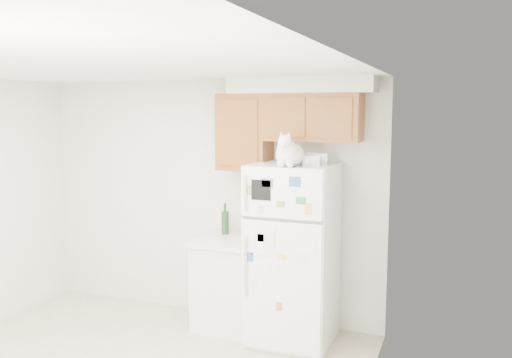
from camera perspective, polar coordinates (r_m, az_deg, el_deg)
The scene contains 8 objects.
room_shell at distance 4.20m, azimuth -14.20°, elevation -0.12°, with size 3.84×4.04×2.52m.
refrigerator at distance 5.16m, azimuth 3.89°, elevation -7.83°, with size 0.76×0.78×1.70m.
base_counter at distance 5.57m, azimuth -2.85°, elevation -10.84°, with size 0.64×0.64×0.92m.
cat at distance 4.78m, azimuth 3.51°, elevation 2.73°, with size 0.30×0.44×0.31m.
storage_box_back at distance 5.02m, azimuth 6.44°, elevation 2.16°, with size 0.18×0.13×0.10m, color white.
storage_box_front at distance 4.88m, azimuth 5.76°, elevation 1.96°, with size 0.15×0.11×0.09m, color white.
bottle_green at distance 5.59m, azimuth -3.27°, elevation -4.19°, with size 0.08×0.08×0.32m, color #19381E, non-canonical shape.
bottle_amber at distance 5.52m, azimuth -1.03°, elevation -4.40°, with size 0.07×0.07×0.31m, color #593814, non-canonical shape.
Camera 1 is at (2.52, -3.15, 2.21)m, focal length 38.00 mm.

